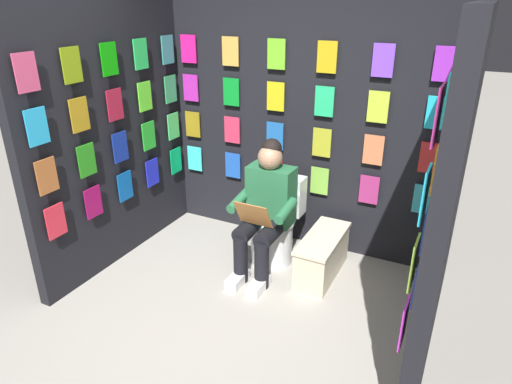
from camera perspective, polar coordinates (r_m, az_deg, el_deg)
ground_plane at (r=3.29m, az=-8.54°, el=-20.58°), size 30.00×30.00×0.00m
display_wall_back at (r=4.25m, az=5.77°, el=7.79°), size 2.77×0.14×2.25m
display_wall_left at (r=3.05m, az=23.26°, el=-0.57°), size 0.14×1.90×2.25m
display_wall_right at (r=4.17m, az=-17.73°, el=6.45°), size 0.14×1.90×2.25m
toilet at (r=4.17m, az=2.48°, el=-4.33°), size 0.41×0.55×0.77m
person_reading at (r=3.86m, az=1.14°, el=-2.14°), size 0.53×0.68×1.19m
comic_longbox_near at (r=4.03m, az=8.33°, el=-7.92°), size 0.29×0.73×0.38m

